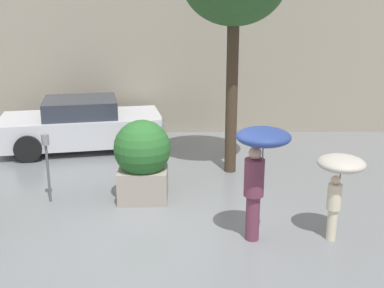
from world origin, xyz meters
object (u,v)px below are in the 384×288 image
object	(u,v)px
planter_box	(143,158)
parked_car_near	(82,125)
person_adult	(260,157)
parking_meter	(46,154)

from	to	relation	value
planter_box	parked_car_near	xyz separation A→B (m)	(-1.86, 3.44, -0.22)
planter_box	person_adult	size ratio (longest dim) A/B	0.84
planter_box	parking_meter	xyz separation A→B (m)	(-1.77, -0.08, 0.11)
planter_box	person_adult	distance (m)	2.64
parking_meter	planter_box	bearing A→B (deg)	2.44
parked_car_near	parking_meter	xyz separation A→B (m)	(0.09, -3.51, 0.34)
person_adult	planter_box	bearing A→B (deg)	-177.75
planter_box	parked_car_near	size ratio (longest dim) A/B	0.37
planter_box	parked_car_near	bearing A→B (deg)	118.46
planter_box	parking_meter	bearing A→B (deg)	-177.56
parked_car_near	parking_meter	world-z (taller)	parking_meter
parked_car_near	parking_meter	bearing A→B (deg)	170.79
planter_box	parked_car_near	distance (m)	3.92
person_adult	parked_car_near	size ratio (longest dim) A/B	0.44
planter_box	person_adult	bearing A→B (deg)	-41.49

